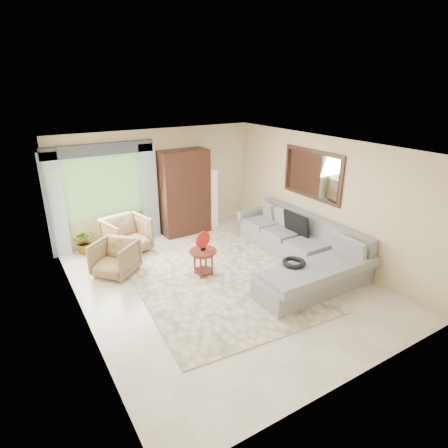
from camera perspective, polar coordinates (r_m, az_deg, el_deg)
ground at (r=7.27m, az=-0.25°, el=-8.97°), size 6.00×6.00×0.00m
area_rug at (r=7.35m, az=-0.92°, el=-8.53°), size 3.29×4.22×0.02m
sectional_sofa at (r=7.99m, az=11.47°, el=-4.24°), size 2.30×3.46×0.90m
tv_screen at (r=8.29m, az=10.94°, el=0.04°), size 0.14×0.74×0.48m
garden_hose at (r=6.94m, az=10.60°, el=-5.81°), size 0.43×0.43×0.09m
coffee_table at (r=7.43m, az=-3.17°, el=-5.83°), size 0.54×0.54×0.54m
red_disc at (r=7.22m, az=-3.25°, el=-2.39°), size 0.34×0.09×0.34m
armchair_left at (r=7.73m, az=-16.25°, el=-5.01°), size 1.08×1.08×0.71m
armchair_right at (r=8.64m, az=-14.61°, el=-1.63°), size 1.05×1.07×0.81m
potted_plant at (r=8.92m, az=-20.47°, el=-2.49°), size 0.54×0.48×0.56m
armoire at (r=9.33m, az=-6.04°, el=4.81°), size 1.20×0.55×2.10m
floor_lamp at (r=9.81m, az=-1.90°, el=3.91°), size 0.24×0.24×1.50m
window at (r=8.86m, az=-18.02°, el=5.37°), size 1.80×0.04×1.40m
curtain_left at (r=8.68m, az=-24.37°, el=2.47°), size 0.40×0.08×2.30m
curtain_right at (r=9.13m, az=-11.32°, el=4.81°), size 0.40×0.08×2.30m
valance at (r=8.62m, az=-18.54°, el=10.71°), size 2.40×0.12×0.26m
wall_mirror at (r=8.32m, az=13.24°, el=7.36°), size 0.05×1.70×1.05m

